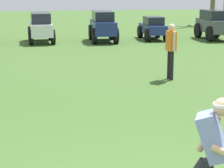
{
  "coord_description": "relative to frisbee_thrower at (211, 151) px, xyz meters",
  "views": [
    {
      "loc": [
        -0.87,
        -4.33,
        2.64
      ],
      "look_at": [
        0.25,
        3.13,
        0.9
      ],
      "focal_mm": 70.0,
      "sensor_mm": 36.0,
      "label": 1
    }
  ],
  "objects": [
    {
      "name": "frisbee_thrower",
      "position": [
        0.0,
        0.0,
        0.0
      ],
      "size": [
        0.94,
        0.74,
        1.43
      ],
      "color": "#23232D",
      "rests_on": "ground_plane"
    },
    {
      "name": "teammate_midfield",
      "position": [
        1.62,
        7.25,
        0.14
      ],
      "size": [
        0.23,
        0.5,
        1.56
      ],
      "color": "black",
      "rests_on": "ground_plane"
    },
    {
      "name": "parked_car_slot_c",
      "position": [
        -2.04,
        15.93,
        -0.08
      ],
      "size": [
        1.27,
        2.45,
        1.34
      ],
      "color": "silver",
      "rests_on": "ground_plane"
    },
    {
      "name": "parked_car_slot_d",
      "position": [
        0.81,
        15.71,
        -0.06
      ],
      "size": [
        1.17,
        2.35,
        1.4
      ],
      "color": "navy",
      "rests_on": "ground_plane"
    },
    {
      "name": "parked_car_slot_e",
      "position": [
        3.29,
        16.15,
        -0.24
      ],
      "size": [
        1.12,
        2.22,
        1.1
      ],
      "color": "navy",
      "rests_on": "ground_plane"
    },
    {
      "name": "parked_car_slot_f",
      "position": [
        6.19,
        15.73,
        -0.06
      ],
      "size": [
        1.21,
        2.37,
        1.4
      ],
      "color": "#474C51",
      "rests_on": "ground_plane"
    }
  ]
}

